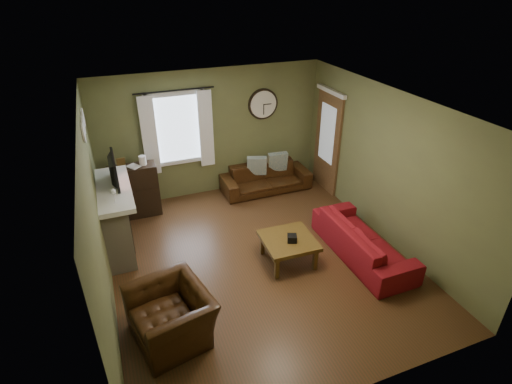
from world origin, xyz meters
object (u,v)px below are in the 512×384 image
object	(u,v)px
sofa_red	(363,240)
coffee_table	(288,250)
bookshelf	(135,191)
sofa_brown	(266,178)
armchair	(171,315)

from	to	relation	value
sofa_red	coffee_table	size ratio (longest dim) A/B	2.49
bookshelf	sofa_brown	bearing A→B (deg)	0.84
sofa_red	sofa_brown	bearing A→B (deg)	12.66
bookshelf	sofa_brown	xyz separation A→B (m)	(2.71, 0.04, -0.24)
sofa_brown	sofa_red	distance (m)	2.78
sofa_red	armchair	size ratio (longest dim) A/B	1.93
sofa_red	coffee_table	world-z (taller)	sofa_red
armchair	coffee_table	size ratio (longest dim) A/B	1.29
sofa_brown	armchair	xyz separation A→B (m)	(-2.66, -3.25, 0.06)
bookshelf	armchair	size ratio (longest dim) A/B	0.98
sofa_brown	coffee_table	size ratio (longest dim) A/B	2.32
sofa_red	coffee_table	xyz separation A→B (m)	(-1.22, 0.30, -0.08)
sofa_red	armchair	distance (m)	3.31
sofa_brown	coffee_table	world-z (taller)	sofa_brown
sofa_brown	coffee_table	distance (m)	2.49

